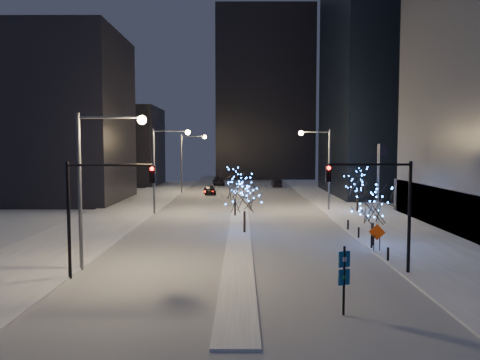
{
  "coord_description": "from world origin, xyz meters",
  "views": [
    {
      "loc": [
        0.23,
        -27.36,
        7.86
      ],
      "look_at": [
        0.1,
        13.1,
        5.0
      ],
      "focal_mm": 35.0,
      "sensor_mm": 36.0,
      "label": 1
    }
  ],
  "objects_px": {
    "street_lamp_w_near": "(96,169)",
    "construction_sign": "(377,235)",
    "street_lamp_east": "(322,159)",
    "holiday_tree_plaza_far": "(358,184)",
    "traffic_signal_east": "(384,198)",
    "car_far": "(218,181)",
    "car_near": "(210,190)",
    "holiday_tree_median_far": "(235,185)",
    "car_mid": "(277,183)",
    "holiday_tree_plaza_near": "(373,205)",
    "street_lamp_w_far": "(188,155)",
    "street_lamp_w_mid": "(163,159)",
    "wayfinding_sign": "(344,273)",
    "traffic_signal_west": "(95,200)",
    "holiday_tree_median_near": "(245,195)"
  },
  "relations": [
    {
      "from": "street_lamp_w_far",
      "to": "construction_sign",
      "type": "relative_size",
      "value": 4.98
    },
    {
      "from": "street_lamp_w_mid",
      "to": "street_lamp_w_far",
      "type": "bearing_deg",
      "value": 90.0
    },
    {
      "from": "car_mid",
      "to": "wayfinding_sign",
      "type": "distance_m",
      "value": 70.71
    },
    {
      "from": "street_lamp_w_far",
      "to": "wayfinding_sign",
      "type": "distance_m",
      "value": 59.82
    },
    {
      "from": "street_lamp_w_near",
      "to": "holiday_tree_plaza_near",
      "type": "relative_size",
      "value": 2.08
    },
    {
      "from": "traffic_signal_east",
      "to": "construction_sign",
      "type": "xyz_separation_m",
      "value": [
        1.36,
        6.0,
        -3.4
      ]
    },
    {
      "from": "street_lamp_w_far",
      "to": "car_mid",
      "type": "height_order",
      "value": "street_lamp_w_far"
    },
    {
      "from": "traffic_signal_east",
      "to": "construction_sign",
      "type": "relative_size",
      "value": 3.49
    },
    {
      "from": "car_far",
      "to": "holiday_tree_plaza_near",
      "type": "distance_m",
      "value": 61.64
    },
    {
      "from": "street_lamp_w_far",
      "to": "car_near",
      "type": "height_order",
      "value": "street_lamp_w_far"
    },
    {
      "from": "street_lamp_w_near",
      "to": "construction_sign",
      "type": "distance_m",
      "value": 20.53
    },
    {
      "from": "street_lamp_w_near",
      "to": "car_near",
      "type": "height_order",
      "value": "street_lamp_w_near"
    },
    {
      "from": "traffic_signal_west",
      "to": "holiday_tree_median_near",
      "type": "relative_size",
      "value": 1.36
    },
    {
      "from": "holiday_tree_plaza_far",
      "to": "construction_sign",
      "type": "xyz_separation_m",
      "value": [
        -3.84,
        -21.44,
        -2.09
      ]
    },
    {
      "from": "traffic_signal_west",
      "to": "holiday_tree_plaza_far",
      "type": "xyz_separation_m",
      "value": [
        22.58,
        28.44,
        -1.32
      ]
    },
    {
      "from": "car_far",
      "to": "holiday_tree_median_far",
      "type": "height_order",
      "value": "holiday_tree_median_far"
    },
    {
      "from": "street_lamp_east",
      "to": "holiday_tree_plaza_far",
      "type": "relative_size",
      "value": 1.86
    },
    {
      "from": "car_mid",
      "to": "holiday_tree_plaza_far",
      "type": "relative_size",
      "value": 0.92
    },
    {
      "from": "car_near",
      "to": "holiday_tree_plaza_far",
      "type": "distance_m",
      "value": 28.76
    },
    {
      "from": "street_lamp_w_mid",
      "to": "holiday_tree_median_near",
      "type": "relative_size",
      "value": 1.95
    },
    {
      "from": "car_mid",
      "to": "street_lamp_w_near",
      "type": "bearing_deg",
      "value": 74.14
    },
    {
      "from": "traffic_signal_east",
      "to": "holiday_tree_plaza_far",
      "type": "relative_size",
      "value": 1.3
    },
    {
      "from": "street_lamp_w_mid",
      "to": "construction_sign",
      "type": "xyz_separation_m",
      "value": [
        19.24,
        -20.01,
        -5.14
      ]
    },
    {
      "from": "traffic_signal_east",
      "to": "car_far",
      "type": "bearing_deg",
      "value": 101.26
    },
    {
      "from": "street_lamp_w_near",
      "to": "construction_sign",
      "type": "bearing_deg",
      "value": 14.55
    },
    {
      "from": "street_lamp_w_near",
      "to": "street_lamp_w_far",
      "type": "distance_m",
      "value": 50.0
    },
    {
      "from": "car_near",
      "to": "holiday_tree_median_far",
      "type": "bearing_deg",
      "value": -87.9
    },
    {
      "from": "holiday_tree_median_far",
      "to": "holiday_tree_plaza_far",
      "type": "distance_m",
      "value": 15.05
    },
    {
      "from": "car_near",
      "to": "holiday_tree_plaza_near",
      "type": "bearing_deg",
      "value": -77.45
    },
    {
      "from": "construction_sign",
      "to": "street_lamp_w_far",
      "type": "bearing_deg",
      "value": 135.8
    },
    {
      "from": "street_lamp_w_near",
      "to": "car_far",
      "type": "relative_size",
      "value": 1.8
    },
    {
      "from": "street_lamp_w_mid",
      "to": "holiday_tree_median_far",
      "type": "bearing_deg",
      "value": -13.7
    },
    {
      "from": "car_near",
      "to": "construction_sign",
      "type": "bearing_deg",
      "value": -78.57
    },
    {
      "from": "street_lamp_w_near",
      "to": "car_far",
      "type": "distance_m",
      "value": 67.05
    },
    {
      "from": "street_lamp_w_near",
      "to": "holiday_tree_plaza_far",
      "type": "distance_m",
      "value": 35.23
    },
    {
      "from": "holiday_tree_plaza_near",
      "to": "street_lamp_east",
      "type": "bearing_deg",
      "value": 91.13
    },
    {
      "from": "traffic_signal_west",
      "to": "construction_sign",
      "type": "xyz_separation_m",
      "value": [
        18.74,
        7.0,
        -3.4
      ]
    },
    {
      "from": "street_lamp_w_far",
      "to": "construction_sign",
      "type": "distance_m",
      "value": 49.21
    },
    {
      "from": "holiday_tree_median_far",
      "to": "street_lamp_w_far",
      "type": "bearing_deg",
      "value": 107.32
    },
    {
      "from": "car_mid",
      "to": "holiday_tree_plaza_near",
      "type": "height_order",
      "value": "holiday_tree_plaza_near"
    },
    {
      "from": "traffic_signal_west",
      "to": "holiday_tree_median_far",
      "type": "distance_m",
      "value": 26.2
    },
    {
      "from": "street_lamp_w_far",
      "to": "holiday_tree_plaza_far",
      "type": "xyz_separation_m",
      "value": [
        23.08,
        -23.57,
        -3.05
      ]
    },
    {
      "from": "street_lamp_w_near",
      "to": "car_near",
      "type": "distance_m",
      "value": 48.17
    },
    {
      "from": "holiday_tree_median_far",
      "to": "construction_sign",
      "type": "xyz_separation_m",
      "value": [
        10.8,
        -17.95,
        -2.24
      ]
    },
    {
      "from": "traffic_signal_west",
      "to": "car_far",
      "type": "bearing_deg",
      "value": 86.75
    },
    {
      "from": "traffic_signal_west",
      "to": "wayfinding_sign",
      "type": "distance_m",
      "value": 14.97
    },
    {
      "from": "street_lamp_east",
      "to": "car_mid",
      "type": "bearing_deg",
      "value": 94.79
    },
    {
      "from": "street_lamp_w_far",
      "to": "street_lamp_east",
      "type": "relative_size",
      "value": 1.0
    },
    {
      "from": "car_near",
      "to": "holiday_tree_plaza_near",
      "type": "distance_m",
      "value": 43.67
    },
    {
      "from": "street_lamp_east",
      "to": "holiday_tree_median_far",
      "type": "bearing_deg",
      "value": -154.46
    }
  ]
}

